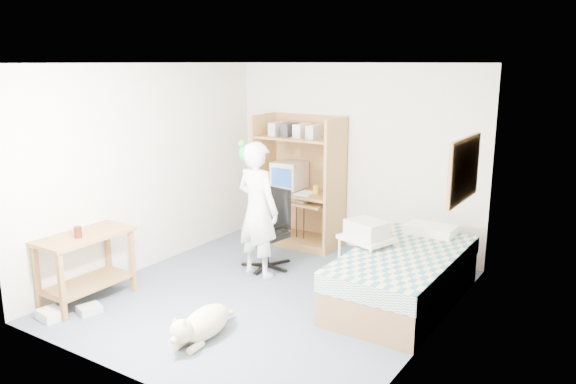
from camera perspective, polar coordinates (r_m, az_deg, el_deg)
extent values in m
plane|color=#4E5B6A|center=(6.32, -1.76, -10.37)|extent=(4.00, 4.00, 0.00)
cube|color=silver|center=(7.63, 6.77, 3.47)|extent=(3.60, 0.02, 2.50)
cube|color=silver|center=(5.15, 14.86, -1.58)|extent=(0.02, 4.00, 2.50)
cube|color=silver|center=(7.09, -13.89, 2.45)|extent=(0.02, 4.00, 2.50)
cube|color=white|center=(5.79, -1.94, 12.95)|extent=(3.60, 4.00, 0.02)
cube|color=brown|center=(8.08, -2.41, 1.58)|extent=(0.04, 0.60, 1.80)
cube|color=brown|center=(7.49, 4.86, 0.60)|extent=(0.04, 0.60, 1.80)
cube|color=brown|center=(8.01, 2.18, 1.47)|extent=(1.20, 0.02, 1.80)
cube|color=brown|center=(7.80, 1.08, -0.04)|extent=(1.12, 0.60, 0.04)
cube|color=brown|center=(7.76, 0.77, -0.87)|extent=(1.00, 0.50, 0.03)
cube|color=brown|center=(7.67, 1.11, 5.50)|extent=(1.12, 0.55, 0.03)
cube|color=brown|center=(7.99, 1.06, -4.86)|extent=(1.12, 0.60, 0.10)
cube|color=brown|center=(6.18, 11.60, -9.39)|extent=(1.00, 2.00, 0.36)
cube|color=#2D6A7A|center=(6.08, 11.73, -6.95)|extent=(1.02, 2.02, 0.20)
cube|color=white|center=(6.75, 14.28, -3.79)|extent=(0.55, 0.35, 0.12)
cube|color=brown|center=(6.28, -20.02, -4.23)|extent=(0.50, 1.00, 0.04)
cube|color=brown|center=(6.32, -24.12, -8.13)|extent=(0.05, 0.05, 0.70)
cube|color=brown|center=(6.01, -22.00, -9.04)|extent=(0.05, 0.05, 0.70)
cube|color=brown|center=(6.81, -17.78, -6.09)|extent=(0.05, 0.05, 0.70)
cube|color=brown|center=(6.52, -15.53, -6.80)|extent=(0.05, 0.05, 0.70)
cube|color=brown|center=(6.45, -19.65, -8.73)|extent=(0.46, 0.92, 0.03)
cube|color=olive|center=(5.95, 17.49, 2.19)|extent=(0.03, 0.90, 0.60)
cube|color=brown|center=(5.91, 17.67, 5.14)|extent=(0.04, 0.94, 0.04)
cube|color=brown|center=(6.02, 17.26, -0.71)|extent=(0.04, 0.94, 0.04)
cylinder|color=black|center=(7.07, -2.16, -7.41)|extent=(0.55, 0.55, 0.06)
cylinder|color=black|center=(7.01, -2.17, -6.07)|extent=(0.06, 0.06, 0.37)
cube|color=black|center=(6.95, -2.19, -4.36)|extent=(0.48, 0.48, 0.07)
cube|color=black|center=(7.01, -1.01, -1.61)|extent=(0.39, 0.11, 0.50)
cube|color=black|center=(7.06, -3.54, -2.91)|extent=(0.08, 0.28, 0.04)
cube|color=black|center=(6.75, -0.79, -3.64)|extent=(0.08, 0.28, 0.04)
imported|color=silver|center=(6.62, -3.11, -1.82)|extent=(0.65, 0.48, 1.62)
ellipsoid|color=#128122|center=(6.61, -4.48, 3.96)|extent=(0.12, 0.12, 0.19)
sphere|color=#128122|center=(6.57, -4.73, 4.95)|extent=(0.08, 0.08, 0.08)
cone|color=orange|center=(6.54, -4.99, 4.91)|extent=(0.04, 0.04, 0.03)
cylinder|color=#128122|center=(6.66, -4.18, 3.08)|extent=(0.05, 0.13, 0.12)
ellipsoid|color=tan|center=(5.43, -8.36, -12.98)|extent=(0.35, 0.65, 0.29)
sphere|color=tan|center=(5.15, -10.77, -13.72)|extent=(0.21, 0.21, 0.21)
cone|color=tan|center=(5.13, -11.42, -12.68)|extent=(0.06, 0.06, 0.08)
cone|color=tan|center=(5.07, -10.47, -12.97)|extent=(0.06, 0.06, 0.08)
ellipsoid|color=tan|center=(5.11, -11.39, -14.44)|extent=(0.08, 0.12, 0.07)
cylinder|color=tan|center=(5.70, -6.30, -12.21)|extent=(0.07, 0.20, 0.10)
cube|color=silver|center=(6.25, 7.99, -4.69)|extent=(0.64, 0.57, 0.04)
cube|color=silver|center=(6.40, 7.86, -8.61)|extent=(0.59, 0.52, 0.03)
cylinder|color=silver|center=(6.29, 5.24, -7.47)|extent=(0.03, 0.03, 0.62)
cylinder|color=silver|center=(6.10, 9.18, -8.25)|extent=(0.03, 0.03, 0.62)
cylinder|color=silver|center=(6.60, 6.72, -6.52)|extent=(0.03, 0.03, 0.62)
cylinder|color=silver|center=(6.42, 10.52, -7.22)|extent=(0.03, 0.03, 0.62)
cube|color=#B3B3AE|center=(6.21, 8.03, -3.71)|extent=(0.50, 0.44, 0.18)
cube|color=beige|center=(7.89, 0.15, 1.75)|extent=(0.40, 0.42, 0.38)
cube|color=navy|center=(7.72, -0.68, 1.49)|extent=(0.32, 0.02, 0.26)
cube|color=beige|center=(7.73, 0.55, -0.70)|extent=(0.46, 0.20, 0.03)
cylinder|color=gold|center=(7.59, 2.86, 0.19)|extent=(0.08, 0.08, 0.12)
cylinder|color=#3D1609|center=(6.16, -20.57, -3.83)|extent=(0.08, 0.08, 0.12)
cube|color=silver|center=(6.21, -22.96, -11.39)|extent=(0.27, 0.23, 0.10)
cube|color=#B0B0AB|center=(6.21, -19.53, -11.17)|extent=(0.23, 0.26, 0.08)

